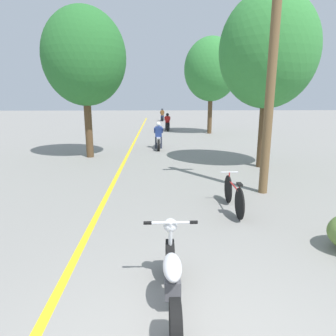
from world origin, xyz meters
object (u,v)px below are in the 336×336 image
Objects in this scene: roadside_tree_right_near at (269,51)px; motorcycle_rider_far at (162,116)px; roadside_tree_right_far at (211,70)px; motorcycle_rider_mid at (167,124)px; bicycle_parked at (234,195)px; roadside_tree_left at (84,57)px; motorcycle_foreground at (172,278)px; motorcycle_rider_lead at (159,138)px; utility_pole at (272,72)px.

motorcycle_rider_far is (-3.42, 23.47, -3.70)m from roadside_tree_right_near.
motorcycle_rider_mid is (-3.06, 2.21, -4.03)m from roadside_tree_right_far.
roadside_tree_right_near is 3.52× the size of bicycle_parked.
roadside_tree_left is at bearing -109.31° from motorcycle_rider_mid.
motorcycle_rider_far is (3.62, 21.28, -3.73)m from roadside_tree_left.
roadside_tree_right_far is at bearing 82.36° from bicycle_parked.
roadside_tree_right_near is 3.03× the size of motorcycle_rider_mid.
roadside_tree_left is (-6.93, -8.83, -0.29)m from roadside_tree_right_far.
motorcycle_foreground is (-3.71, -18.88, -4.15)m from roadside_tree_right_far.
motorcycle_foreground is 0.94× the size of motorcycle_rider_far.
motorcycle_rider_mid is (-3.18, 13.23, -3.71)m from roadside_tree_right_near.
motorcycle_foreground is at bearing -101.11° from roadside_tree_right_far.
motorcycle_rider_lead reaches higher than motorcycle_foreground.
roadside_tree_right_near reaches higher than motorcycle_rider_lead.
motorcycle_foreground is at bearing -121.12° from utility_pole.
bicycle_parked is (-1.18, -1.32, -2.89)m from utility_pole.
motorcycle_rider_lead is (-3.94, 4.41, -3.71)m from roadside_tree_right_near.
motorcycle_rider_lead is (-3.82, -6.61, -4.03)m from roadside_tree_right_far.
motorcycle_rider_lead is 1.01× the size of motorcycle_rider_mid.
roadside_tree_right_near is 24.01m from motorcycle_rider_far.
roadside_tree_right_near is at bearing 64.09° from bicycle_parked.
roadside_tree_right_near is at bearing 64.04° from motorcycle_foreground.
roadside_tree_right_far is at bearing -75.12° from motorcycle_rider_far.
roadside_tree_right_far reaches higher than bicycle_parked.
roadside_tree_left is 5.34m from motorcycle_rider_lead.
utility_pole is 3.51m from roadside_tree_right_near.
roadside_tree_right_far reaches higher than motorcycle_foreground.
utility_pole is at bearing -93.64° from roadside_tree_right_far.
roadside_tree_right_far is 16.24m from bicycle_parked.
bicycle_parked is (1.62, 3.33, -0.03)m from motorcycle_foreground.
motorcycle_rider_mid reaches higher than bicycle_parked.
motorcycle_rider_far is at bearing 89.27° from motorcycle_foreground.
roadside_tree_right_near is 3.02× the size of motorcycle_rider_far.
roadside_tree_left is 3.52× the size of bicycle_parked.
motorcycle_rider_far is (0.40, 31.33, 0.13)m from motorcycle_foreground.
bicycle_parked is at bearing -131.84° from utility_pole.
motorcycle_rider_far is (0.52, 19.06, 0.01)m from motorcycle_rider_lead.
bicycle_parked is (-2.20, -4.53, -3.86)m from roadside_tree_right_near.
motorcycle_foreground is 0.93× the size of motorcycle_rider_lead.
utility_pole reaches higher than motorcycle_rider_far.
motorcycle_rider_lead is at bearing 90.54° from motorcycle_foreground.
bicycle_parked is at bearing -115.91° from roadside_tree_right_near.
roadside_tree_right_near is 6.98m from motorcycle_rider_lead.
roadside_tree_right_far reaches higher than roadside_tree_left.
roadside_tree_right_near reaches higher than motorcycle_rider_mid.
motorcycle_foreground is (-2.80, -4.65, -2.87)m from utility_pole.
roadside_tree_right_near is 1.00× the size of roadside_tree_left.
roadside_tree_right_far is 3.28× the size of motorcycle_rider_mid.
utility_pole is 14.32m from roadside_tree_right_far.
utility_pole reaches higher than roadside_tree_right_near.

